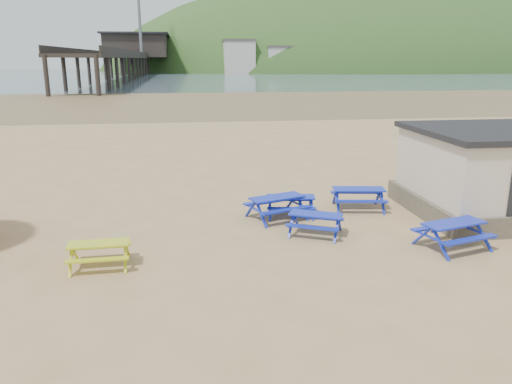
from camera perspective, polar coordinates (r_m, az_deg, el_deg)
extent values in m
plane|color=tan|center=(16.37, -2.55, -4.86)|extent=(400.00, 400.00, 0.00)
plane|color=brown|center=(70.56, -7.08, 10.39)|extent=(400.00, 400.00, 0.00)
plane|color=#435460|center=(185.41, -7.93, 13.16)|extent=(400.00, 400.00, 0.00)
cube|color=#0F2DA3|center=(17.73, 2.39, -0.61)|extent=(2.08, 1.38, 0.05)
cube|color=#0F2DA3|center=(18.35, 1.35, -1.04)|extent=(1.92, 0.92, 0.05)
cube|color=#0F2DA3|center=(17.28, 3.47, -2.09)|extent=(1.92, 0.92, 0.05)
cube|color=#0F2DA3|center=(19.25, 11.67, 0.33)|extent=(2.02, 1.04, 0.05)
cube|color=#0F2DA3|center=(19.93, 11.29, -0.04)|extent=(1.95, 0.57, 0.05)
cube|color=#0F2DA3|center=(18.72, 11.98, -1.06)|extent=(1.95, 0.57, 0.05)
cube|color=#0F2DA3|center=(18.14, 3.98, -0.55)|extent=(1.82, 0.92, 0.05)
cube|color=#0F2DA3|center=(18.77, 3.85, -0.87)|extent=(1.75, 0.49, 0.05)
cube|color=#0F2DA3|center=(17.66, 4.09, -1.89)|extent=(1.75, 0.49, 0.05)
cube|color=#0F2DA3|center=(16.25, 6.84, -2.55)|extent=(1.80, 1.32, 0.05)
cube|color=#0F2DA3|center=(16.86, 7.18, -2.85)|extent=(1.62, 0.95, 0.05)
cube|color=#0F2DA3|center=(15.81, 6.42, -4.05)|extent=(1.62, 0.95, 0.05)
cube|color=#0F2DA3|center=(16.10, 21.70, -3.33)|extent=(2.07, 1.25, 0.05)
cube|color=#0F2DA3|center=(16.62, 20.03, -3.71)|extent=(1.94, 0.79, 0.05)
cube|color=#0F2DA3|center=(15.78, 23.25, -5.02)|extent=(1.94, 0.79, 0.05)
cube|color=gold|center=(14.36, -17.54, -5.64)|extent=(1.67, 0.70, 0.05)
cube|color=gold|center=(14.95, -17.22, -5.83)|extent=(1.65, 0.29, 0.05)
cube|color=gold|center=(13.94, -17.72, -7.41)|extent=(1.65, 0.29, 0.05)
cube|color=#665B4C|center=(20.90, 27.12, -1.11)|extent=(7.40, 5.40, 0.70)
cube|color=black|center=(191.04, -13.60, 14.75)|extent=(9.00, 220.00, 0.60)
cube|color=black|center=(202.05, -13.39, 15.89)|extent=(22.00, 30.00, 8.00)
cube|color=black|center=(202.19, -13.47, 17.10)|extent=(24.00, 32.00, 0.60)
cylinder|color=slate|center=(180.41, -13.20, 19.24)|extent=(1.00, 1.00, 28.00)
ellipsoid|color=#2D4C1E|center=(262.28, 12.49, 11.27)|extent=(264.00, 144.00, 108.00)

